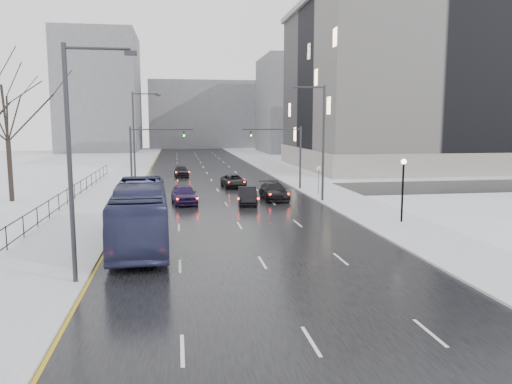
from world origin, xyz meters
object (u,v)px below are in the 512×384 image
streetlight_r_mid (321,137)px  mast_signal_left (142,151)px  sedan_right_near (247,196)px  sedan_right_cross (233,181)px  sedan_center_near (184,194)px  no_uturn_sign (319,171)px  streetlight_l_far (136,135)px  tree_park_e (12,202)px  streetlight_l_near (75,153)px  bus (140,214)px  mast_signal_right (290,150)px  sedan_right_far (274,191)px  lamppost_r_mid (403,181)px  sedan_center_far (181,171)px

streetlight_r_mid → mast_signal_left: bearing=152.7°
sedan_right_near → sedan_right_cross: size_ratio=0.90×
sedan_center_near → sedan_right_cross: 11.49m
no_uturn_sign → streetlight_l_far: bearing=155.3°
sedan_center_near → sedan_right_cross: sedan_center_near is taller
streetlight_l_far → sedan_right_near: 16.48m
tree_park_e → mast_signal_left: 12.29m
mast_signal_left → streetlight_l_near: bearing=-91.7°
streetlight_l_near → bus: (2.01, 6.92, -3.87)m
no_uturn_sign → sedan_right_cross: (-7.32, 7.02, -1.60)m
streetlight_l_far → mast_signal_right: bearing=-14.5°
streetlight_l_near → sedan_right_far: streetlight_l_near is taller
streetlight_r_mid → no_uturn_sign: size_ratio=3.70×
streetlight_l_far → streetlight_r_mid: bearing=-36.3°
bus → sedan_right_near: (7.93, 12.88, -0.99)m
sedan_center_near → sedan_right_far: sedan_center_near is taller
streetlight_r_mid → lamppost_r_mid: size_ratio=2.34×
sedan_center_near → sedan_right_far: (8.00, 1.08, -0.08)m
streetlight_l_near → sedan_center_near: size_ratio=2.09×
lamppost_r_mid → sedan_right_cross: bearing=113.5°
streetlight_r_mid → bus: 19.78m
streetlight_l_near → sedan_center_far: bearing=83.7°
sedan_right_near → sedan_center_far: (-5.28, 22.79, 0.00)m
sedan_right_near → mast_signal_left: bearing=143.5°
no_uturn_sign → sedan_right_far: 5.35m
streetlight_r_mid → no_uturn_sign: (1.03, 4.00, -3.32)m
lamppost_r_mid → sedan_center_near: 18.24m
streetlight_r_mid → streetlight_l_near: same height
streetlight_l_far → sedan_right_far: size_ratio=1.97×
lamppost_r_mid → mast_signal_right: (-3.67, 18.00, 1.16)m
streetlight_r_mid → streetlight_l_near: bearing=-129.2°
streetlight_l_far → mast_signal_left: (0.84, -4.00, -1.51)m
mast_signal_left → sedan_right_near: bearing=-42.0°
tree_park_e → bus: 20.97m
sedan_center_far → streetlight_l_far: bearing=-117.8°
sedan_right_near → sedan_right_cross: sedan_right_near is taller
streetlight_l_far → no_uturn_sign: streetlight_l_far is taller
streetlight_l_far → sedan_center_far: streetlight_l_far is taller
no_uturn_sign → mast_signal_left: bearing=166.4°
streetlight_l_near → sedan_right_far: size_ratio=1.97×
bus → streetlight_l_near: bearing=-108.6°
tree_park_e → lamppost_r_mid: bearing=-25.6°
tree_park_e → sedan_right_cross: bearing=19.3°
streetlight_l_near → tree_park_e: bearing=112.7°
mast_signal_left → sedan_center_near: mast_signal_left is taller
mast_signal_left → sedan_center_far: size_ratio=1.55×
streetlight_r_mid → bus: streetlight_r_mid is taller
no_uturn_sign → sedan_right_near: bearing=-150.5°
bus → sedan_right_cross: bus is taller
streetlight_r_mid → sedan_right_cross: size_ratio=2.09×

